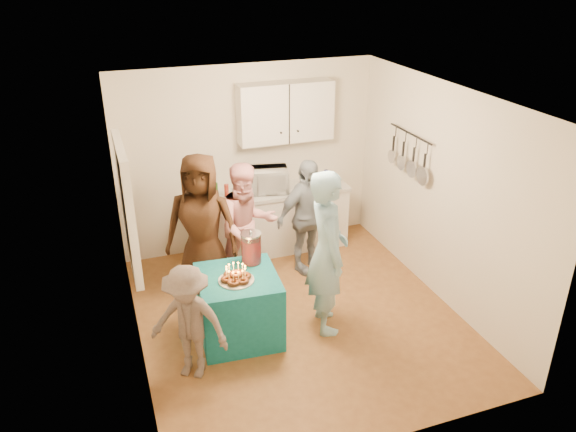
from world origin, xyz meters
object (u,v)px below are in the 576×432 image
object	(u,v)px
party_table	(239,306)
woman_back_right	(306,217)
punch_jar	(251,249)
woman_back_left	(202,226)
microwave	(266,180)
man_birthday	(327,252)
child_near_left	(189,323)
counter	(269,222)
woman_back_center	(247,227)

from	to	relation	value
party_table	woman_back_right	distance (m)	1.70
punch_jar	woman_back_left	bearing A→B (deg)	116.13
party_table	microwave	bearing A→B (deg)	63.52
man_birthday	child_near_left	bearing A→B (deg)	110.84
child_near_left	party_table	bearing A→B (deg)	70.05
punch_jar	woman_back_right	world-z (taller)	woman_back_right
woman_back_right	child_near_left	bearing A→B (deg)	-157.29
punch_jar	counter	bearing A→B (deg)	65.70
counter	woman_back_left	bearing A→B (deg)	-144.52
counter	woman_back_center	xyz separation A→B (m)	(-0.54, -0.81, 0.39)
microwave	woman_back_right	xyz separation A→B (m)	(0.32, -0.70, -0.30)
counter	child_near_left	bearing A→B (deg)	-124.42
woman_back_left	child_near_left	distance (m)	1.58
party_table	woman_back_center	distance (m)	1.17
counter	man_birthday	size ratio (longest dim) A/B	1.17
party_table	woman_back_center	size ratio (longest dim) A/B	0.52
counter	microwave	world-z (taller)	microwave
woman_back_center	child_near_left	xyz separation A→B (m)	(-1.01, -1.46, -0.20)
man_birthday	woman_back_left	world-z (taller)	man_birthday
man_birthday	punch_jar	bearing A→B (deg)	72.44
punch_jar	woman_back_center	size ratio (longest dim) A/B	0.21
party_table	woman_back_left	bearing A→B (deg)	98.61
party_table	punch_jar	bearing A→B (deg)	47.01
counter	punch_jar	xyz separation A→B (m)	(-0.71, -1.57, 0.50)
man_birthday	party_table	bearing A→B (deg)	91.68
microwave	woman_back_right	size ratio (longest dim) A/B	0.38
woman_back_right	woman_back_left	bearing A→B (deg)	165.55
microwave	punch_jar	xyz separation A→B (m)	(-0.68, -1.57, -0.14)
punch_jar	woman_back_left	distance (m)	0.88
microwave	party_table	distance (m)	2.14
woman_back_left	woman_back_center	distance (m)	0.56
counter	woman_back_right	distance (m)	0.83
woman_back_center	woman_back_left	bearing A→B (deg)	171.84
party_table	woman_back_left	distance (m)	1.17
woman_back_center	child_near_left	size ratio (longest dim) A/B	1.32
counter	woman_back_left	size ratio (longest dim) A/B	1.21
microwave	party_table	size ratio (longest dim) A/B	0.69
party_table	counter	bearing A→B (deg)	62.66
man_birthday	counter	bearing A→B (deg)	10.63
counter	woman_back_right	bearing A→B (deg)	-68.03
woman_back_center	woman_back_right	xyz separation A→B (m)	(0.83, 0.11, -0.04)
party_table	child_near_left	xyz separation A→B (m)	(-0.62, -0.45, 0.24)
woman_back_right	child_near_left	xyz separation A→B (m)	(-1.84, -1.57, -0.16)
woman_back_left	woman_back_center	size ratio (longest dim) A/B	1.11
woman_back_left	party_table	bearing A→B (deg)	-57.57
man_birthday	child_near_left	xyz separation A→B (m)	(-1.59, -0.32, -0.32)
punch_jar	child_near_left	xyz separation A→B (m)	(-0.85, -0.70, -0.31)
counter	child_near_left	distance (m)	2.76
woman_back_center	punch_jar	bearing A→B (deg)	-107.79
microwave	woman_back_left	world-z (taller)	woman_back_left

